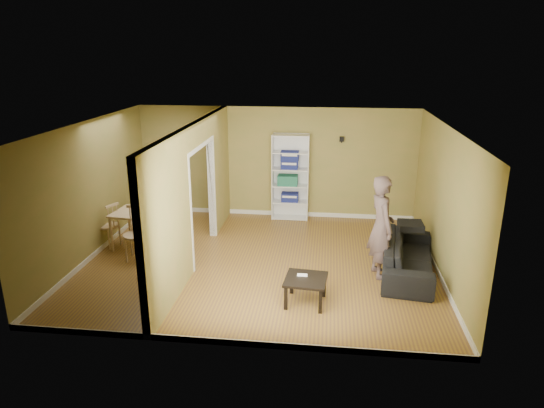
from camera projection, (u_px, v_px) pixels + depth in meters
The scene contains 16 objects.
room_shell at pixel (260, 196), 8.80m from camera, with size 6.50×6.50×6.50m.
partition at pixel (195, 194), 8.94m from camera, with size 0.22×5.50×2.60m, color #A48C49, non-canonical shape.
wall_speaker at pixel (342, 139), 10.99m from camera, with size 0.10×0.10×0.10m, color black.
sofa at pixel (409, 251), 8.64m from camera, with size 0.93×2.17×0.83m, color black.
person at pixel (382, 218), 8.36m from camera, with size 0.61×0.78×2.15m, color slate.
bookshelf at pixel (291, 177), 11.32m from camera, with size 0.85×0.37×2.01m.
paper_box_navy_a at pixel (290, 197), 11.41m from camera, with size 0.39×0.26×0.20m, color navy.
paper_box_teal at pixel (288, 180), 11.30m from camera, with size 0.46×0.30×0.24m, color #177678.
paper_box_navy_b at pixel (290, 164), 11.18m from camera, with size 0.39×0.25×0.20m, color navy.
paper_box_navy_c at pixel (290, 155), 11.11m from camera, with size 0.41×0.27×0.21m, color #161A4C.
coffee_table at pixel (306, 282), 7.62m from camera, with size 0.64×0.64×0.43m.
game_controller at pixel (302, 275), 7.67m from camera, with size 0.16×0.04×0.03m, color white.
dining_table at pixel (144, 216), 9.67m from camera, with size 1.21×0.80×0.75m.
chair_left at pixel (108, 224), 9.82m from camera, with size 0.42×0.42×0.92m, color tan, non-canonical shape.
chair_near at pixel (136, 234), 9.17m from camera, with size 0.48×0.48×1.04m, color #CFAB86, non-canonical shape.
chair_far at pixel (155, 217), 10.27m from camera, with size 0.42×0.42×0.91m, color tan, non-canonical shape.
Camera 1 is at (1.21, -8.33, 3.87)m, focal length 32.00 mm.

